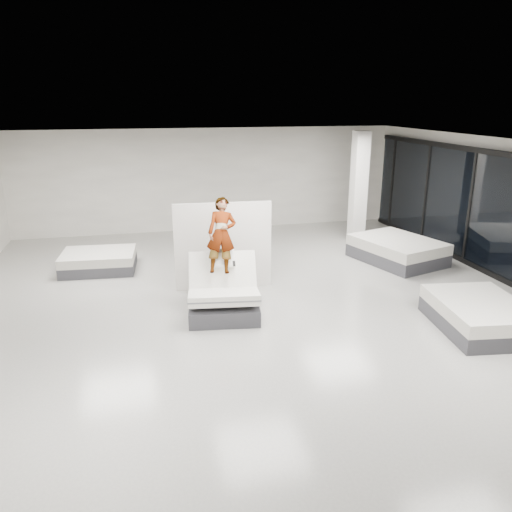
# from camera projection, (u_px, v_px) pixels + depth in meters

# --- Properties ---
(room) EXTENTS (14.00, 14.04, 3.20)m
(room) POSITION_uv_depth(u_px,v_px,m) (261.00, 236.00, 9.28)
(room) COLOR #B2B1A9
(room) RESTS_ON ground
(hero_bed) EXTENTS (1.56, 1.93, 1.20)m
(hero_bed) POSITION_uv_depth(u_px,v_px,m) (223.00, 295.00, 9.84)
(hero_bed) COLOR #37373C
(hero_bed) RESTS_ON floor
(person) EXTENTS (0.77, 1.60, 1.06)m
(person) POSITION_uv_depth(u_px,v_px,m) (222.00, 250.00, 9.92)
(person) COLOR slate
(person) RESTS_ON hero_bed
(remote) EXTENTS (0.07, 0.15, 0.08)m
(remote) POSITION_uv_depth(u_px,v_px,m) (234.00, 264.00, 9.66)
(remote) COLOR black
(remote) RESTS_ON person
(divider_panel) EXTENTS (2.13, 0.22, 1.94)m
(divider_panel) POSITION_uv_depth(u_px,v_px,m) (223.00, 246.00, 10.92)
(divider_panel) COLOR silver
(divider_panel) RESTS_ON floor
(flat_bed_right_far) EXTENTS (2.18, 2.54, 0.59)m
(flat_bed_right_far) POSITION_uv_depth(u_px,v_px,m) (397.00, 250.00, 12.93)
(flat_bed_right_far) COLOR #37373C
(flat_bed_right_far) RESTS_ON floor
(flat_bed_right_near) EXTENTS (1.71, 2.12, 0.54)m
(flat_bed_right_near) POSITION_uv_depth(u_px,v_px,m) (480.00, 315.00, 9.12)
(flat_bed_right_near) COLOR #37373C
(flat_bed_right_near) RESTS_ON floor
(flat_bed_left_far) EXTENTS (1.82, 1.43, 0.48)m
(flat_bed_left_far) POSITION_uv_depth(u_px,v_px,m) (99.00, 261.00, 12.25)
(flat_bed_left_far) COLOR #37373C
(flat_bed_left_far) RESTS_ON floor
(column) EXTENTS (0.40, 0.40, 3.20)m
(column) POSITION_uv_depth(u_px,v_px,m) (359.00, 188.00, 14.34)
(column) COLOR white
(column) RESTS_ON floor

